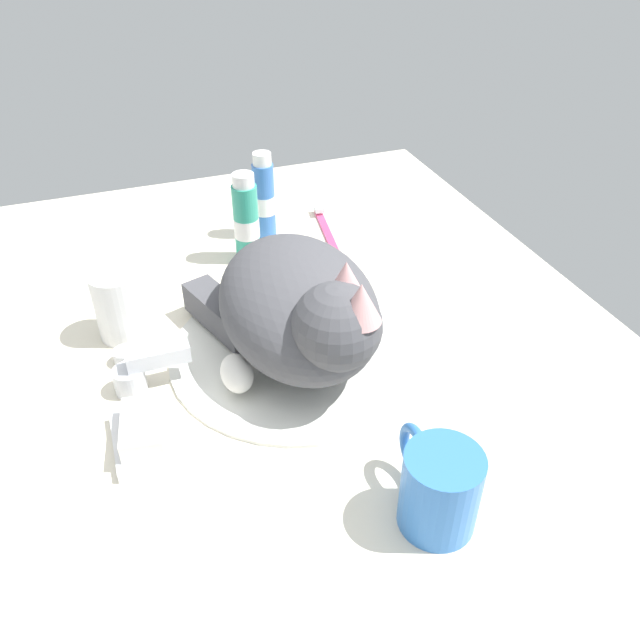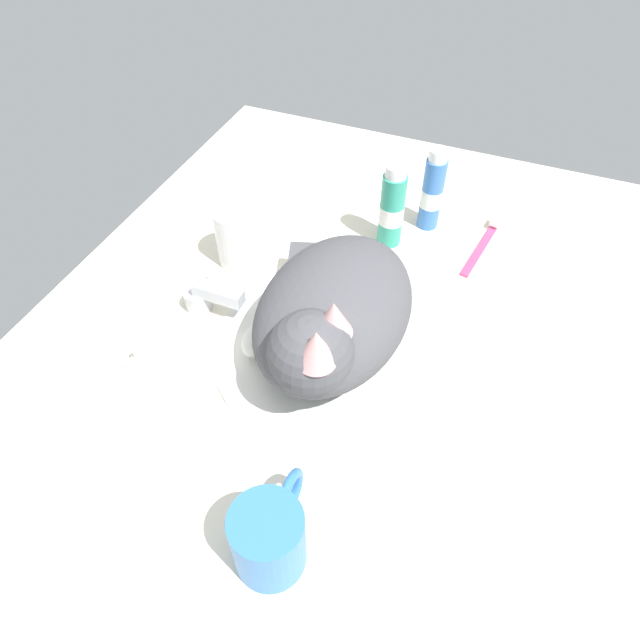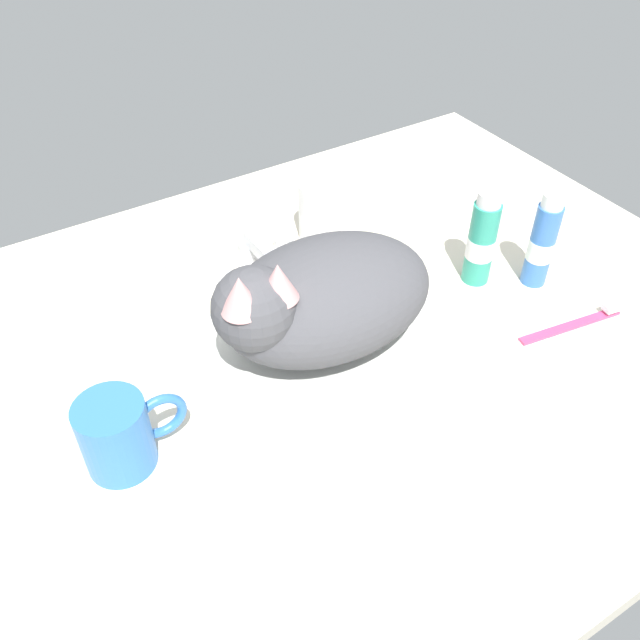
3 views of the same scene
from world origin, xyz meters
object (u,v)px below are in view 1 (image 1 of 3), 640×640
Objects in this scene: soap_bar at (143,427)px; toothpaste_bottle at (246,221)px; faucet at (139,374)px; rinse_cup at (120,305)px; cat at (301,308)px; mouthwash_bottle at (264,198)px; toothbrush at (325,227)px; coffee_mug at (438,488)px.

soap_bar is 38.03cm from toothpaste_bottle.
faucet reaches higher than soap_bar.
rinse_cup is 1.25× the size of soap_bar.
cat is at bearing -94.17° from faucet.
faucet is 0.98× the size of toothpaste_bottle.
mouthwash_bottle is at bearing -35.33° from toothpaste_bottle.
toothbrush is at bearing -62.69° from rinse_cup.
coffee_mug is at bearing -148.27° from rinse_cup.
toothpaste_bottle is at bearing -38.63° from faucet.
cat is 3.97× the size of soap_bar.
coffee_mug is 44.60cm from rinse_cup.
toothpaste_bottle is at bearing 4.53° from coffee_mug.
toothbrush is (17.22, -33.34, -3.94)cm from rinse_cup.
rinse_cup reaches higher than soap_bar.
toothbrush is at bearing -10.16° from coffee_mug.
faucet is at bearing 40.42° from coffee_mug.
coffee_mug is at bearing 179.53° from mouthwash_bottle.
cat reaches higher than coffee_mug.
toothpaste_bottle reaches higher than rinse_cup.
toothbrush is at bearing -71.93° from toothpaste_bottle.
faucet is 1.85× the size of soap_bar.
mouthwash_bottle is (19.01, -23.93, 1.82)cm from rinse_cup.
coffee_mug is 50.82cm from toothpaste_bottle.
mouthwash_bottle reaches higher than coffee_mug.
soap_bar is at bearing 176.06° from faucet.
coffee_mug reaches higher than faucet.
coffee_mug reaches higher than soap_bar.
mouthwash_bottle is (31.38, -4.58, -1.26)cm from cat.
toothbrush is at bearing -100.77° from mouthwash_bottle.
cat is 2.11× the size of toothpaste_bottle.
toothpaste_bottle is at bearing 144.67° from mouthwash_bottle.
coffee_mug is 56.15cm from toothbrush.
rinse_cup is (37.93, 23.46, 0.31)cm from coffee_mug.
cat is at bearing -69.32° from soap_bar.
faucet is 0.47× the size of cat.
cat is 33.48cm from toothbrush.
mouthwash_bottle reaches higher than soap_bar.
soap_bar is (18.23, 23.54, -1.83)cm from coffee_mug.
faucet is 38.30cm from mouthwash_bottle.
cat reaches higher than toothpaste_bottle.
cat reaches higher than faucet.
rinse_cup is at bearing -0.24° from soap_bar.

